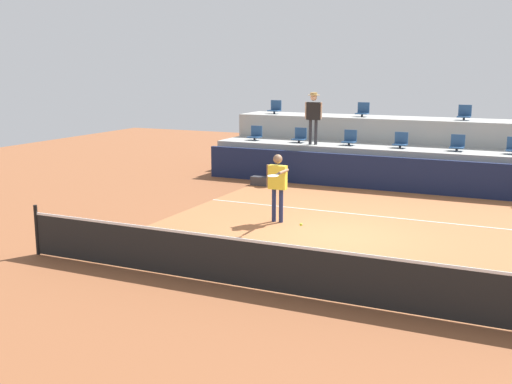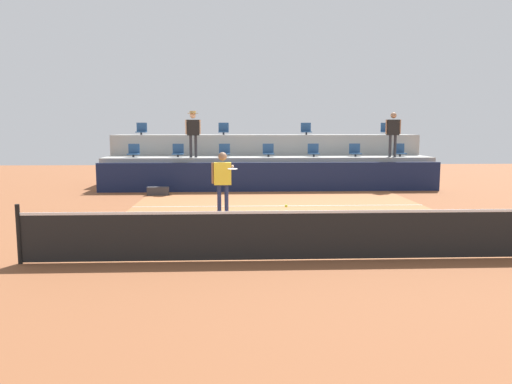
# 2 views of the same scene
# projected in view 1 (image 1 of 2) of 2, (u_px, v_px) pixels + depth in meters

# --- Properties ---
(ground_plane) EXTENTS (40.00, 40.00, 0.00)m
(ground_plane) POSITION_uv_depth(u_px,v_px,m) (332.00, 236.00, 14.65)
(ground_plane) COLOR brown
(court_inner_paint) EXTENTS (9.00, 10.00, 0.01)m
(court_inner_paint) POSITION_uv_depth(u_px,v_px,m) (344.00, 226.00, 15.54)
(court_inner_paint) COLOR #A36038
(court_inner_paint) RESTS_ON ground_plane
(court_service_line) EXTENTS (9.00, 0.06, 0.00)m
(court_service_line) POSITION_uv_depth(u_px,v_px,m) (359.00, 214.00, 16.78)
(court_service_line) COLOR silver
(court_service_line) RESTS_ON ground_plane
(tennis_net) EXTENTS (10.48, 0.08, 1.07)m
(tennis_net) POSITION_uv_depth(u_px,v_px,m) (261.00, 264.00, 11.00)
(tennis_net) COLOR black
(tennis_net) RESTS_ON ground_plane
(sponsor_backboard) EXTENTS (13.00, 0.16, 1.10)m
(sponsor_backboard) POSITION_uv_depth(u_px,v_px,m) (391.00, 174.00, 19.87)
(sponsor_backboard) COLOR #141E42
(sponsor_backboard) RESTS_ON ground_plane
(seating_tier_lower) EXTENTS (13.00, 1.80, 1.25)m
(seating_tier_lower) POSITION_uv_depth(u_px,v_px,m) (400.00, 166.00, 21.01)
(seating_tier_lower) COLOR #9E9E99
(seating_tier_lower) RESTS_ON ground_plane
(seating_tier_upper) EXTENTS (13.00, 1.80, 2.10)m
(seating_tier_upper) POSITION_uv_depth(u_px,v_px,m) (411.00, 147.00, 22.53)
(seating_tier_upper) COLOR #9E9E99
(seating_tier_upper) RESTS_ON ground_plane
(stadium_chair_lower_far_left) EXTENTS (0.44, 0.40, 0.52)m
(stadium_chair_lower_far_left) POSITION_uv_depth(u_px,v_px,m) (256.00, 134.00, 23.00)
(stadium_chair_lower_far_left) COLOR #2D2D33
(stadium_chair_lower_far_left) RESTS_ON seating_tier_lower
(stadium_chair_lower_left) EXTENTS (0.44, 0.40, 0.52)m
(stadium_chair_lower_left) POSITION_uv_depth(u_px,v_px,m) (300.00, 136.00, 22.28)
(stadium_chair_lower_left) COLOR #2D2D33
(stadium_chair_lower_left) RESTS_ON seating_tier_lower
(stadium_chair_lower_mid_left) EXTENTS (0.44, 0.40, 0.52)m
(stadium_chair_lower_mid_left) POSITION_uv_depth(u_px,v_px,m) (350.00, 139.00, 21.51)
(stadium_chair_lower_mid_left) COLOR #2D2D33
(stadium_chair_lower_mid_left) RESTS_ON seating_tier_lower
(stadium_chair_lower_center) EXTENTS (0.44, 0.40, 0.52)m
(stadium_chair_lower_center) POSITION_uv_depth(u_px,v_px,m) (401.00, 141.00, 20.79)
(stadium_chair_lower_center) COLOR #2D2D33
(stadium_chair_lower_center) RESTS_ON seating_tier_lower
(stadium_chair_lower_mid_right) EXTENTS (0.44, 0.40, 0.52)m
(stadium_chair_lower_mid_right) POSITION_uv_depth(u_px,v_px,m) (457.00, 144.00, 20.04)
(stadium_chair_lower_mid_right) COLOR #2D2D33
(stadium_chair_lower_mid_right) RESTS_ON seating_tier_lower
(stadium_chair_upper_far_left) EXTENTS (0.44, 0.40, 0.52)m
(stadium_chair_upper_far_left) POSITION_uv_depth(u_px,v_px,m) (275.00, 108.00, 24.43)
(stadium_chair_upper_far_left) COLOR #2D2D33
(stadium_chair_upper_far_left) RESTS_ON seating_tier_upper
(stadium_chair_upper_left) EXTENTS (0.44, 0.40, 0.52)m
(stadium_chair_upper_left) POSITION_uv_depth(u_px,v_px,m) (363.00, 111.00, 22.97)
(stadium_chair_upper_left) COLOR #2D2D33
(stadium_chair_upper_left) RESTS_ON seating_tier_upper
(stadium_chair_upper_right) EXTENTS (0.44, 0.40, 0.52)m
(stadium_chair_upper_right) POSITION_uv_depth(u_px,v_px,m) (464.00, 114.00, 21.49)
(stadium_chair_upper_right) COLOR #2D2D33
(stadium_chair_upper_right) RESTS_ON seating_tier_upper
(tennis_player) EXTENTS (0.70, 1.20, 1.75)m
(tennis_player) POSITION_uv_depth(u_px,v_px,m) (277.00, 181.00, 15.75)
(tennis_player) COLOR navy
(tennis_player) RESTS_ON ground_plane
(spectator_with_hat) EXTENTS (0.61, 0.47, 1.79)m
(spectator_with_hat) POSITION_uv_depth(u_px,v_px,m) (313.00, 112.00, 21.49)
(spectator_with_hat) COLOR #2D2D33
(spectator_with_hat) RESTS_ON seating_tier_lower
(tennis_ball) EXTENTS (0.07, 0.07, 0.07)m
(tennis_ball) POSITION_uv_depth(u_px,v_px,m) (301.00, 225.00, 13.25)
(tennis_ball) COLOR #CCE033
(equipment_bag) EXTENTS (0.76, 0.28, 0.30)m
(equipment_bag) POSITION_uv_depth(u_px,v_px,m) (262.00, 181.00, 20.85)
(equipment_bag) COLOR #333338
(equipment_bag) RESTS_ON ground_plane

